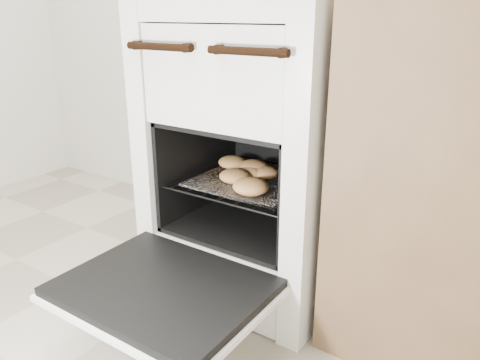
# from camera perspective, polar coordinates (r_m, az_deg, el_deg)

# --- Properties ---
(stove) EXTENTS (0.63, 0.70, 0.96)m
(stove) POSITION_cam_1_polar(r_m,az_deg,el_deg) (1.60, 3.05, 3.27)
(stove) COLOR silver
(stove) RESTS_ON ground
(oven_door) EXTENTS (0.56, 0.44, 0.04)m
(oven_door) POSITION_cam_1_polar(r_m,az_deg,el_deg) (1.33, -9.34, -13.10)
(oven_door) COLOR black
(oven_door) RESTS_ON stove
(oven_rack) EXTENTS (0.46, 0.44, 0.01)m
(oven_rack) POSITION_cam_1_polar(r_m,az_deg,el_deg) (1.57, 1.70, -0.20)
(oven_rack) COLOR black
(oven_rack) RESTS_ON stove
(foil_sheet) EXTENTS (0.35, 0.31, 0.01)m
(foil_sheet) POSITION_cam_1_polar(r_m,az_deg,el_deg) (1.55, 1.29, -0.20)
(foil_sheet) COLOR silver
(foil_sheet) RESTS_ON oven_rack
(baked_rolls) EXTENTS (0.33, 0.32, 0.05)m
(baked_rolls) POSITION_cam_1_polar(r_m,az_deg,el_deg) (1.56, 0.88, 0.85)
(baked_rolls) COLOR tan
(baked_rolls) RESTS_ON foil_sheet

